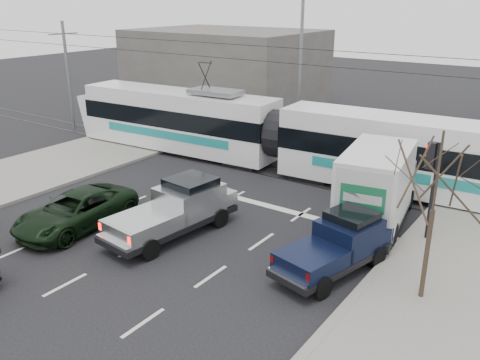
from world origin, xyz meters
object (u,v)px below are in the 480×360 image
Objects in this scene: navy_pickup at (339,244)px; tram at (280,135)px; traffic_signal at (431,170)px; green_car at (76,211)px; box_truck at (378,186)px; silver_pickup at (178,208)px; bare_tree at (437,180)px; street_lamp_far at (298,56)px.

tram is at bearing 144.84° from navy_pickup.
green_car is at bearing -149.91° from traffic_signal.
box_truck is at bearing -32.39° from tram.
green_car is at bearing -150.51° from navy_pickup.
traffic_signal is 0.14× the size of tram.
navy_pickup is (0.32, -4.12, -0.64)m from box_truck.
silver_pickup is 0.85× the size of box_truck.
tram reaches higher than navy_pickup.
tram is 3.83× the size of box_truck.
traffic_signal is at bearing 36.82° from silver_pickup.
box_truck is 11.65m from green_car.
box_truck is at bearing 125.31° from bare_tree.
box_truck is (5.82, 5.00, 0.58)m from silver_pickup.
bare_tree reaches higher than box_truck.
traffic_signal is at bearing 26.91° from green_car.
street_lamp_far is 14.98m from silver_pickup.
bare_tree is 9.38m from silver_pickup.
street_lamp_far is at bearing 138.28° from traffic_signal.
navy_pickup is at bearing 13.08° from green_car.
traffic_signal is 9.45m from tram.
street_lamp_far reaches higher than navy_pickup.
traffic_signal is 2.33m from box_truck.
green_car is at bearing -108.38° from tram.
traffic_signal is at bearing 79.28° from navy_pickup.
silver_pickup is at bearing -148.44° from box_truck.
box_truck is at bearing 46.87° from silver_pickup.
navy_pickup is at bearing -113.96° from traffic_signal.
box_truck is (-3.11, 4.38, -2.23)m from bare_tree.
bare_tree is 0.76× the size of box_truck.
bare_tree reaches higher than navy_pickup.
street_lamp_far is at bearing 131.12° from bare_tree.
street_lamp_far reaches higher than silver_pickup.
silver_pickup is at bearing -88.81° from tram.
box_truck is (-1.98, 0.39, -1.17)m from traffic_signal.
box_truck is 4.19m from navy_pickup.
bare_tree is 0.20× the size of tram.
tram is 4.51× the size of silver_pickup.
street_lamp_far is (-11.79, 13.50, 1.32)m from bare_tree.
bare_tree is 0.56× the size of street_lamp_far.
navy_pickup is 10.04m from green_car.
bare_tree is at bearing -43.18° from tram.
navy_pickup is (6.14, 0.87, -0.06)m from silver_pickup.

